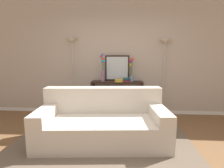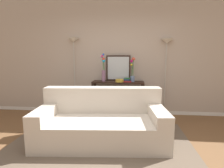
{
  "view_description": "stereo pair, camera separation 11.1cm",
  "coord_description": "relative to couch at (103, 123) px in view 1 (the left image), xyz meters",
  "views": [
    {
      "loc": [
        0.18,
        -2.09,
        1.42
      ],
      "look_at": [
        -0.06,
        1.37,
        0.89
      ],
      "focal_mm": 28.17,
      "sensor_mm": 36.0,
      "label": 1
    },
    {
      "loc": [
        0.29,
        -2.08,
        1.42
      ],
      "look_at": [
        -0.06,
        1.37,
        0.89
      ],
      "focal_mm": 28.17,
      "sensor_mm": 36.0,
      "label": 2
    }
  ],
  "objects": [
    {
      "name": "vase_tall_flowers",
      "position": [
        -0.15,
        1.27,
        0.81
      ],
      "size": [
        0.11,
        0.11,
        0.66
      ],
      "color": "gray",
      "rests_on": "console_table"
    },
    {
      "name": "back_wall",
      "position": [
        0.18,
        1.6,
        1.2
      ],
      "size": [
        12.0,
        0.15,
        3.02
      ],
      "color": "white",
      "rests_on": "ground"
    },
    {
      "name": "floor_lamp_left",
      "position": [
        -0.91,
        1.43,
        1.18
      ],
      "size": [
        0.28,
        0.28,
        1.89
      ],
      "color": "#B7B2A8",
      "rests_on": "ground"
    },
    {
      "name": "book_row_under_console",
      "position": [
        -0.09,
        1.3,
        -0.25
      ],
      "size": [
        0.44,
        0.18,
        0.13
      ],
      "color": "#6B3360",
      "rests_on": "ground"
    },
    {
      "name": "area_rug",
      "position": [
        0.01,
        -0.16,
        -0.3
      ],
      "size": [
        2.98,
        2.04,
        0.01
      ],
      "color": "brown",
      "rests_on": "ground"
    },
    {
      "name": "vase_short_flowers",
      "position": [
        0.53,
        1.29,
        0.79
      ],
      "size": [
        0.12,
        0.12,
        0.57
      ],
      "color": "#6B84AD",
      "rests_on": "console_table"
    },
    {
      "name": "couch",
      "position": [
        0.0,
        0.0,
        0.0
      ],
      "size": [
        2.17,
        1.16,
        0.88
      ],
      "color": "beige",
      "rests_on": "ground"
    },
    {
      "name": "book_stack",
      "position": [
        0.41,
        1.22,
        0.59
      ],
      "size": [
        0.19,
        0.14,
        0.09
      ],
      "color": "maroon",
      "rests_on": "console_table"
    },
    {
      "name": "fruit_bowl",
      "position": [
        0.24,
        1.2,
        0.58
      ],
      "size": [
        0.2,
        0.2,
        0.06
      ],
      "color": "gold",
      "rests_on": "console_table"
    },
    {
      "name": "wall_mirror",
      "position": [
        0.19,
        1.44,
        0.86
      ],
      "size": [
        0.59,
        0.02,
        0.61
      ],
      "color": "black",
      "rests_on": "console_table"
    },
    {
      "name": "console_table",
      "position": [
        0.19,
        1.3,
        0.27
      ],
      "size": [
        1.22,
        0.34,
        0.85
      ],
      "color": "black",
      "rests_on": "ground"
    },
    {
      "name": "ground_plane",
      "position": [
        0.18,
        -0.76,
        -0.32
      ],
      "size": [
        16.0,
        16.0,
        0.02
      ],
      "primitive_type": "cube",
      "color": "brown"
    },
    {
      "name": "floor_lamp_right",
      "position": [
        1.31,
        1.43,
        1.14
      ],
      "size": [
        0.28,
        0.28,
        1.84
      ],
      "color": "#B7B2A8",
      "rests_on": "ground"
    }
  ]
}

